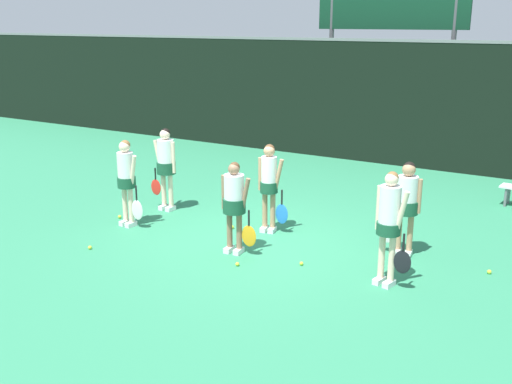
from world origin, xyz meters
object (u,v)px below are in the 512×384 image
(tennis_ball_1, at_px, (120,217))
(player_4, at_px, (269,181))
(tennis_ball_2, at_px, (90,247))
(tennis_ball_4, at_px, (489,272))
(player_0, at_px, (126,176))
(player_5, at_px, (406,200))
(tennis_ball_5, at_px, (232,227))
(scoreboard, at_px, (391,10))
(player_3, at_px, (166,162))
(tennis_ball_3, at_px, (237,264))
(player_1, at_px, (234,200))
(player_2, at_px, (389,219))
(tennis_ball_0, at_px, (301,263))

(tennis_ball_1, bearing_deg, player_4, 16.57)
(tennis_ball_2, height_order, tennis_ball_4, tennis_ball_4)
(tennis_ball_1, bearing_deg, player_0, -25.55)
(tennis_ball_1, height_order, tennis_ball_2, tennis_ball_1)
(player_5, xyz_separation_m, tennis_ball_5, (-3.28, -0.41, -0.95))
(player_0, bearing_deg, tennis_ball_5, 29.51)
(scoreboard, xyz_separation_m, player_4, (0.40, -7.65, -3.21))
(scoreboard, height_order, player_3, scoreboard)
(tennis_ball_3, bearing_deg, tennis_ball_2, -165.08)
(player_3, bearing_deg, tennis_ball_5, -9.56)
(player_0, relative_size, player_1, 1.06)
(player_0, height_order, player_3, player_3)
(player_0, xyz_separation_m, tennis_ball_3, (2.96, -0.63, -0.99))
(player_0, distance_m, tennis_ball_1, 1.12)
(tennis_ball_2, distance_m, tennis_ball_5, 2.73)
(player_0, bearing_deg, player_2, 3.85)
(player_3, height_order, tennis_ball_5, player_3)
(player_1, bearing_deg, tennis_ball_1, 168.35)
(player_3, bearing_deg, tennis_ball_2, -82.93)
(scoreboard, bearing_deg, player_3, -105.98)
(player_0, distance_m, tennis_ball_2, 1.69)
(player_0, relative_size, tennis_ball_0, 26.89)
(player_0, distance_m, tennis_ball_0, 3.99)
(player_2, xyz_separation_m, tennis_ball_1, (-5.79, 0.29, -1.03))
(player_3, relative_size, tennis_ball_4, 25.26)
(player_0, xyz_separation_m, tennis_ball_5, (1.88, 0.87, -0.99))
(player_2, xyz_separation_m, tennis_ball_3, (-2.36, -0.57, -1.03))
(player_4, height_order, tennis_ball_0, player_4)
(player_3, bearing_deg, tennis_ball_0, -17.60)
(player_3, height_order, player_5, player_3)
(scoreboard, xyz_separation_m, tennis_ball_0, (1.69, -8.84, -4.18))
(player_3, xyz_separation_m, tennis_ball_4, (6.62, -0.03, -1.02))
(scoreboard, xyz_separation_m, tennis_ball_2, (-1.88, -10.13, -4.18))
(player_4, bearing_deg, scoreboard, 82.40)
(player_5, relative_size, tennis_ball_4, 23.64)
(player_2, distance_m, tennis_ball_1, 5.89)
(player_2, xyz_separation_m, tennis_ball_2, (-5.03, -1.28, -1.03))
(player_3, relative_size, player_5, 1.07)
(scoreboard, xyz_separation_m, tennis_ball_5, (-0.29, -7.91, -4.18))
(player_2, xyz_separation_m, tennis_ball_0, (-1.45, 0.01, -1.03))
(tennis_ball_0, bearing_deg, player_5, 45.94)
(tennis_ball_2, relative_size, tennis_ball_3, 1.02)
(player_4, bearing_deg, tennis_ball_5, -170.06)
(scoreboard, distance_m, player_0, 9.60)
(player_2, xyz_separation_m, player_5, (-0.15, 1.35, -0.08))
(tennis_ball_0, xyz_separation_m, tennis_ball_1, (-4.34, 0.28, 0.00))
(scoreboard, height_order, tennis_ball_1, scoreboard)
(player_0, bearing_deg, player_4, 28.35)
(player_5, bearing_deg, tennis_ball_2, -158.67)
(scoreboard, distance_m, player_1, 9.50)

